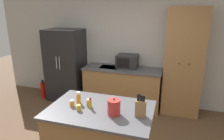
{
  "coord_description": "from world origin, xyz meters",
  "views": [
    {
      "loc": [
        0.87,
        -2.29,
        2.22
      ],
      "look_at": [
        -0.25,
        1.4,
        1.05
      ],
      "focal_mm": 32.0,
      "sensor_mm": 36.0,
      "label": 1
    }
  ],
  "objects_px": {
    "refrigerator": "(66,65)",
    "pantry_cabinet": "(183,63)",
    "spice_bottle_short_red": "(79,98)",
    "spice_bottle_amber_oil": "(72,103)",
    "spice_bottle_green_herb": "(79,108)",
    "knife_block": "(141,108)",
    "microwave": "(127,61)",
    "kettle": "(114,107)",
    "fire_extinguisher": "(43,90)",
    "spice_bottle_tall_dark": "(89,103)",
    "spice_bottle_pale_salt": "(90,103)"
  },
  "relations": [
    {
      "from": "spice_bottle_tall_dark",
      "to": "spice_bottle_amber_oil",
      "type": "bearing_deg",
      "value": -161.97
    },
    {
      "from": "spice_bottle_pale_salt",
      "to": "spice_bottle_green_herb",
      "type": "bearing_deg",
      "value": -139.49
    },
    {
      "from": "refrigerator",
      "to": "spice_bottle_short_red",
      "type": "xyz_separation_m",
      "value": [
        1.3,
        -1.93,
        0.14
      ]
    },
    {
      "from": "fire_extinguisher",
      "to": "spice_bottle_short_red",
      "type": "bearing_deg",
      "value": -42.64
    },
    {
      "from": "spice_bottle_short_red",
      "to": "spice_bottle_amber_oil",
      "type": "distance_m",
      "value": 0.13
    },
    {
      "from": "spice_bottle_amber_oil",
      "to": "spice_bottle_green_herb",
      "type": "xyz_separation_m",
      "value": [
        0.14,
        -0.08,
        -0.0
      ]
    },
    {
      "from": "spice_bottle_tall_dark",
      "to": "spice_bottle_pale_salt",
      "type": "height_order",
      "value": "spice_bottle_pale_salt"
    },
    {
      "from": "refrigerator",
      "to": "spice_bottle_amber_oil",
      "type": "bearing_deg",
      "value": -58.49
    },
    {
      "from": "knife_block",
      "to": "fire_extinguisher",
      "type": "xyz_separation_m",
      "value": [
        -2.81,
        1.87,
        -0.85
      ]
    },
    {
      "from": "spice_bottle_tall_dark",
      "to": "spice_bottle_amber_oil",
      "type": "distance_m",
      "value": 0.23
    },
    {
      "from": "spice_bottle_tall_dark",
      "to": "microwave",
      "type": "bearing_deg",
      "value": 88.19
    },
    {
      "from": "spice_bottle_short_red",
      "to": "spice_bottle_pale_salt",
      "type": "xyz_separation_m",
      "value": [
        0.22,
        -0.09,
        -0.01
      ]
    },
    {
      "from": "spice_bottle_amber_oil",
      "to": "fire_extinguisher",
      "type": "xyz_separation_m",
      "value": [
        -1.86,
        1.87,
        -0.77
      ]
    },
    {
      "from": "microwave",
      "to": "knife_block",
      "type": "relative_size",
      "value": 1.53
    },
    {
      "from": "refrigerator",
      "to": "fire_extinguisher",
      "type": "bearing_deg",
      "value": -164.34
    },
    {
      "from": "spice_bottle_amber_oil",
      "to": "kettle",
      "type": "height_order",
      "value": "kettle"
    },
    {
      "from": "spice_bottle_tall_dark",
      "to": "spice_bottle_pale_salt",
      "type": "distance_m",
      "value": 0.07
    },
    {
      "from": "refrigerator",
      "to": "spice_bottle_amber_oil",
      "type": "distance_m",
      "value": 2.4
    },
    {
      "from": "spice_bottle_tall_dark",
      "to": "kettle",
      "type": "height_order",
      "value": "kettle"
    },
    {
      "from": "spice_bottle_short_red",
      "to": "pantry_cabinet",
      "type": "bearing_deg",
      "value": 54.03
    },
    {
      "from": "refrigerator",
      "to": "spice_bottle_green_herb",
      "type": "xyz_separation_m",
      "value": [
        1.39,
        -2.12,
        0.1
      ]
    },
    {
      "from": "microwave",
      "to": "fire_extinguisher",
      "type": "distance_m",
      "value": 2.33
    },
    {
      "from": "fire_extinguisher",
      "to": "microwave",
      "type": "bearing_deg",
      "value": 7.69
    },
    {
      "from": "spice_bottle_amber_oil",
      "to": "pantry_cabinet",
      "type": "bearing_deg",
      "value": 54.67
    },
    {
      "from": "pantry_cabinet",
      "to": "spice_bottle_amber_oil",
      "type": "height_order",
      "value": "pantry_cabinet"
    },
    {
      "from": "spice_bottle_tall_dark",
      "to": "spice_bottle_short_red",
      "type": "distance_m",
      "value": 0.18
    },
    {
      "from": "spice_bottle_amber_oil",
      "to": "spice_bottle_green_herb",
      "type": "relative_size",
      "value": 1.1
    },
    {
      "from": "spice_bottle_amber_oil",
      "to": "fire_extinguisher",
      "type": "bearing_deg",
      "value": 134.9
    },
    {
      "from": "pantry_cabinet",
      "to": "spice_bottle_amber_oil",
      "type": "relative_size",
      "value": 24.49
    },
    {
      "from": "refrigerator",
      "to": "spice_bottle_tall_dark",
      "type": "distance_m",
      "value": 2.46
    },
    {
      "from": "spice_bottle_pale_salt",
      "to": "pantry_cabinet",
      "type": "bearing_deg",
      "value": 59.4
    },
    {
      "from": "microwave",
      "to": "spice_bottle_green_herb",
      "type": "bearing_deg",
      "value": -93.62
    },
    {
      "from": "refrigerator",
      "to": "fire_extinguisher",
      "type": "xyz_separation_m",
      "value": [
        -0.61,
        -0.17,
        -0.67
      ]
    },
    {
      "from": "spice_bottle_amber_oil",
      "to": "knife_block",
      "type": "bearing_deg",
      "value": -0.09
    },
    {
      "from": "knife_block",
      "to": "spice_bottle_pale_salt",
      "type": "bearing_deg",
      "value": 178.02
    },
    {
      "from": "spice_bottle_pale_salt",
      "to": "knife_block",
      "type": "bearing_deg",
      "value": -1.98
    },
    {
      "from": "spice_bottle_tall_dark",
      "to": "kettle",
      "type": "distance_m",
      "value": 0.42
    },
    {
      "from": "refrigerator",
      "to": "spice_bottle_short_red",
      "type": "relative_size",
      "value": 10.32
    },
    {
      "from": "spice_bottle_short_red",
      "to": "fire_extinguisher",
      "type": "height_order",
      "value": "spice_bottle_short_red"
    },
    {
      "from": "refrigerator",
      "to": "spice_bottle_short_red",
      "type": "bearing_deg",
      "value": -56.09
    },
    {
      "from": "spice_bottle_green_herb",
      "to": "microwave",
      "type": "bearing_deg",
      "value": 86.38
    },
    {
      "from": "pantry_cabinet",
      "to": "spice_bottle_amber_oil",
      "type": "distance_m",
      "value": 2.6
    },
    {
      "from": "kettle",
      "to": "fire_extinguisher",
      "type": "height_order",
      "value": "kettle"
    },
    {
      "from": "spice_bottle_short_red",
      "to": "spice_bottle_green_herb",
      "type": "bearing_deg",
      "value": -63.66
    },
    {
      "from": "microwave",
      "to": "fire_extinguisher",
      "type": "relative_size",
      "value": 0.98
    },
    {
      "from": "knife_block",
      "to": "spice_bottle_short_red",
      "type": "distance_m",
      "value": 0.9
    },
    {
      "from": "microwave",
      "to": "kettle",
      "type": "xyz_separation_m",
      "value": [
        0.33,
        -2.21,
        -0.03
      ]
    },
    {
      "from": "spice_bottle_tall_dark",
      "to": "knife_block",
      "type": "bearing_deg",
      "value": -5.68
    },
    {
      "from": "refrigerator",
      "to": "pantry_cabinet",
      "type": "distance_m",
      "value": 2.77
    },
    {
      "from": "spice_bottle_green_herb",
      "to": "spice_bottle_pale_salt",
      "type": "bearing_deg",
      "value": 40.51
    }
  ]
}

